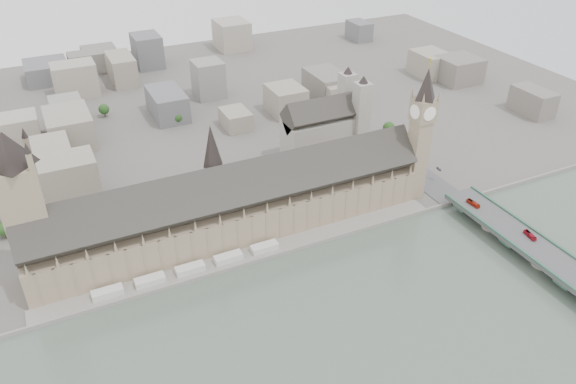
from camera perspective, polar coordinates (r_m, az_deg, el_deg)
name	(u,v)px	position (r m, az deg, el deg)	size (l,w,h in m)	color
ground	(246,250)	(370.48, -4.25, -5.91)	(900.00, 900.00, 0.00)	#595651
embankment_wall	(255,261)	(358.55, -3.36, -7.05)	(600.00, 1.50, 3.00)	gray
river_terrace	(251,255)	(364.33, -3.81, -6.44)	(270.00, 15.00, 2.00)	gray
terrace_tents	(190,269)	(353.73, -9.91, -7.67)	(118.00, 7.00, 4.00)	silver
palace_of_westminster	(234,206)	(372.42, -5.53, -1.46)	(265.00, 40.73, 55.44)	gray
elizabeth_tower	(421,126)	(407.26, 13.38, 6.57)	(17.00, 17.00, 107.50)	gray
victoria_tower	(23,204)	(346.87, -25.36, -1.12)	(30.00, 30.00, 100.00)	gray
central_tower	(213,158)	(356.91, -7.68, 3.39)	(13.00, 13.00, 48.00)	gray
westminster_bridge	(533,252)	(392.05, 23.66, -5.62)	(25.00, 325.00, 10.25)	#474749
westminster_abbey	(326,128)	(471.82, 3.86, 6.55)	(68.00, 36.00, 64.00)	gray
city_skyline_inland	(151,95)	(568.94, -13.75, 9.59)	(720.00, 360.00, 38.00)	gray
park_trees	(202,200)	(410.56, -8.73, -0.76)	(110.00, 30.00, 15.00)	#224318
red_bus_north	(473,203)	(414.66, 18.30, -1.10)	(2.56, 10.93, 3.04)	red
red_bus_south	(530,235)	(395.14, 23.37, -4.04)	(2.46, 10.50, 2.92)	#AB1525
car_approach	(439,169)	(452.58, 15.09, 2.27)	(2.07, 5.10, 1.48)	gray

